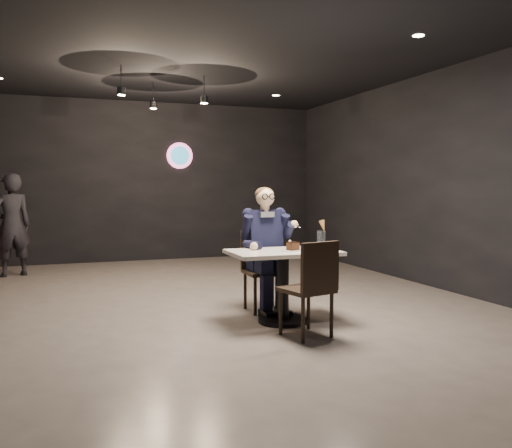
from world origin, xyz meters
name	(u,v)px	position (x,y,z in m)	size (l,w,h in m)	color
floor	(194,312)	(0.00, 0.00, 0.00)	(9.00, 9.00, 0.00)	gray
wall_sign	(180,156)	(0.80, 4.47, 2.00)	(0.50, 0.06, 0.50)	pink
pendant_lights	(160,84)	(0.00, 2.00, 2.88)	(1.40, 1.20, 0.36)	black
main_table	(283,286)	(0.76, -0.77, 0.38)	(1.10, 0.70, 0.75)	white
chair_far	(264,271)	(0.76, -0.22, 0.46)	(0.42, 0.46, 0.92)	black
chair_near	(306,288)	(0.76, -1.32, 0.46)	(0.42, 0.46, 0.92)	black
seated_man	(264,248)	(0.76, -0.22, 0.72)	(0.60, 0.80, 1.44)	black
dessert_plate	(291,251)	(0.81, -0.86, 0.76)	(0.21, 0.21, 0.01)	white
cake_slice	(293,246)	(0.83, -0.86, 0.80)	(0.11, 0.09, 0.08)	black
mint_leaf	(296,242)	(0.87, -0.87, 0.84)	(0.06, 0.04, 0.01)	#2F892D
sundae_glass	(321,240)	(1.17, -0.83, 0.85)	(0.09, 0.09, 0.20)	silver
wafer_cone	(323,226)	(1.18, -0.84, 0.99)	(0.06, 0.06, 0.13)	tan
passerby	(12,225)	(-2.11, 3.36, 0.81)	(0.59, 0.39, 1.61)	black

